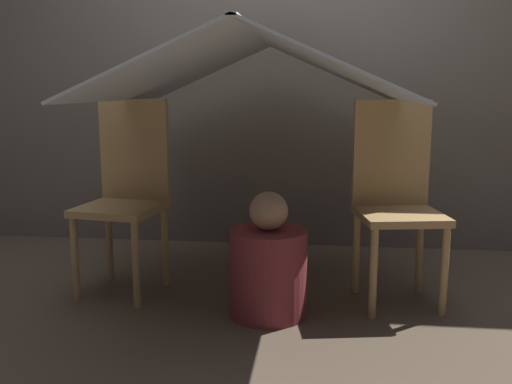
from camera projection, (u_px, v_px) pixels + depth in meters
ground_plane at (250, 316)px, 2.66m from camera, size 8.80×8.80×0.00m
wall_back at (275, 56)px, 3.69m from camera, size 7.00×0.05×2.50m
chair_left at (127, 189)px, 2.95m from camera, size 0.44×0.44×0.99m
chair_right at (396, 194)px, 2.80m from camera, size 0.45×0.45×0.99m
sheet_canopy at (256, 66)px, 2.69m from camera, size 1.40×1.50×0.32m
person_front at (268, 267)px, 2.64m from camera, size 0.36×0.36×0.59m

